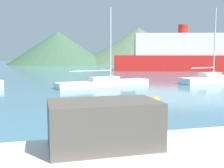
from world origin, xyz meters
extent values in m
cube|color=silver|center=(1.18, 4.74, 0.44)|extent=(6.41, 3.48, 0.88)
cube|color=brown|center=(0.73, 4.60, 1.37)|extent=(2.54, 1.95, 0.97)
cube|color=silver|center=(-0.88, 23.30, 0.25)|extent=(8.05, 6.23, 0.50)
cube|color=silver|center=(-0.88, 23.30, 0.67)|extent=(2.75, 2.36, 0.35)
cylinder|color=#BCBCC1|center=(-0.34, 23.67, 3.68)|extent=(0.12, 0.12, 6.36)
cylinder|color=#BCBCC1|center=(-1.96, 22.55, 1.40)|extent=(3.29, 2.33, 0.10)
cube|color=silver|center=(9.30, 27.13, 0.30)|extent=(6.77, 5.52, 0.59)
cube|color=silver|center=(9.30, 27.13, 0.80)|extent=(2.38, 2.13, 0.42)
cylinder|color=#BCBCC1|center=(9.74, 27.46, 3.95)|extent=(0.12, 0.12, 6.70)
cylinder|color=#BCBCC1|center=(8.42, 26.48, 1.49)|extent=(2.71, 2.03, 0.10)
cube|color=red|center=(10.62, 48.64, 1.30)|extent=(23.80, 7.33, 2.61)
cube|color=silver|center=(10.62, 48.64, 4.43)|extent=(16.68, 6.15, 3.65)
cylinder|color=red|center=(10.62, 48.64, 7.06)|extent=(1.70, 1.70, 1.60)
cylinder|color=orange|center=(2.50, 12.29, 0.16)|extent=(0.71, 0.71, 0.32)
sphere|color=orange|center=(2.50, 12.29, 0.57)|extent=(0.49, 0.49, 0.49)
cone|color=#38563D|center=(-18.54, 77.12, 4.58)|extent=(27.91, 27.91, 9.16)
cone|color=#4C6647|center=(4.20, 83.16, 5.26)|extent=(35.15, 35.15, 10.52)
camera|label=1|loc=(1.23, -1.07, 2.81)|focal=45.00mm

